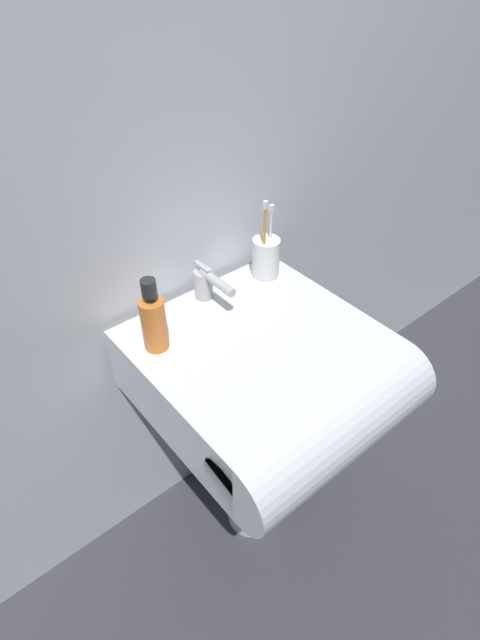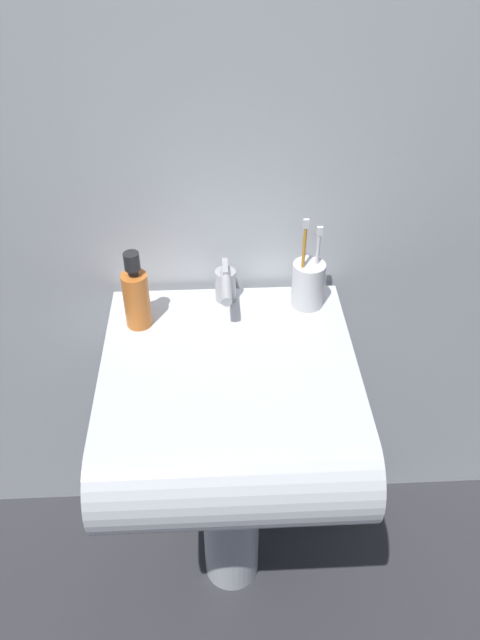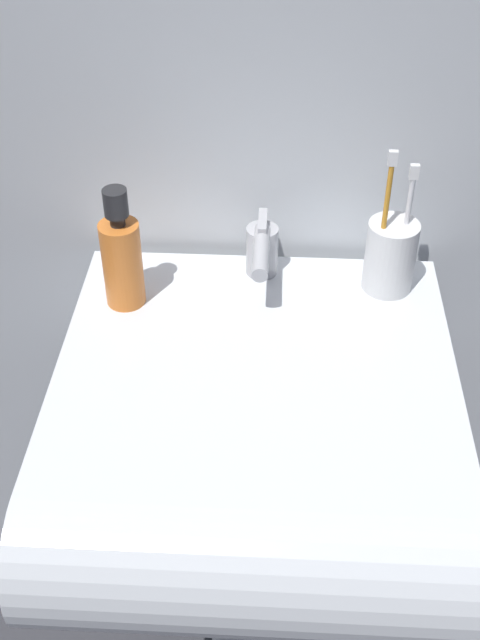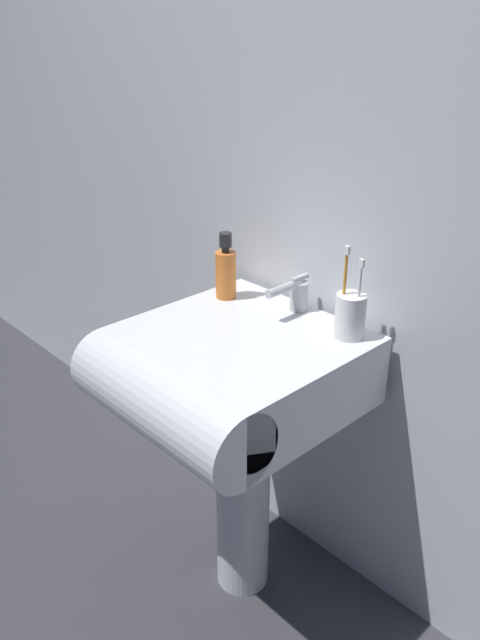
{
  "view_description": "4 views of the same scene",
  "coord_description": "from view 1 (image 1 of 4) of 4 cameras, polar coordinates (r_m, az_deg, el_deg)",
  "views": [
    {
      "loc": [
        -0.56,
        -0.62,
        1.54
      ],
      "look_at": [
        -0.04,
        0.01,
        0.85
      ],
      "focal_mm": 28.0,
      "sensor_mm": 36.0,
      "label": 1
    },
    {
      "loc": [
        -0.02,
        -0.93,
        1.63
      ],
      "look_at": [
        0.02,
        -0.01,
        0.89
      ],
      "focal_mm": 35.0,
      "sensor_mm": 36.0,
      "label": 2
    },
    {
      "loc": [
        0.02,
        -0.76,
        1.48
      ],
      "look_at": [
        -0.02,
        -0.01,
        0.86
      ],
      "focal_mm": 45.0,
      "sensor_mm": 36.0,
      "label": 3
    },
    {
      "loc": [
        0.94,
        -0.9,
        1.45
      ],
      "look_at": [
        -0.01,
        -0.0,
        0.82
      ],
      "focal_mm": 35.0,
      "sensor_mm": 36.0,
      "label": 4
    }
  ],
  "objects": [
    {
      "name": "sink_pedestal",
      "position": [
        1.49,
        1.39,
        -15.83
      ],
      "size": [
        0.14,
        0.14,
        0.61
      ],
      "primitive_type": "cylinder",
      "color": "white",
      "rests_on": "ground"
    },
    {
      "name": "faucet",
      "position": [
        1.2,
        -3.72,
        4.28
      ],
      "size": [
        0.05,
        0.14,
        0.09
      ],
      "color": "#B7B7BC",
      "rests_on": "sink_basin"
    },
    {
      "name": "wall_back",
      "position": [
        1.11,
        -7.97,
        22.04
      ],
      "size": [
        5.0,
        0.05,
        2.4
      ],
      "primitive_type": "cube",
      "color": "silver",
      "rests_on": "ground"
    },
    {
      "name": "sink_basin",
      "position": [
        1.15,
        3.77,
        -6.78
      ],
      "size": [
        0.51,
        0.55,
        0.17
      ],
      "color": "white",
      "rests_on": "sink_pedestal"
    },
    {
      "name": "soap_bottle",
      "position": [
        1.07,
        -9.86,
        -0.09
      ],
      "size": [
        0.05,
        0.05,
        0.18
      ],
      "color": "orange",
      "rests_on": "sink_basin"
    },
    {
      "name": "toothbrush_cup",
      "position": [
        1.28,
        2.97,
        7.21
      ],
      "size": [
        0.07,
        0.07,
        0.22
      ],
      "color": "white",
      "rests_on": "sink_basin"
    },
    {
      "name": "ground_plane",
      "position": [
        1.75,
        1.22,
        -21.47
      ],
      "size": [
        6.0,
        6.0,
        0.0
      ],
      "primitive_type": "plane",
      "color": "#38383D",
      "rests_on": "ground"
    }
  ]
}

